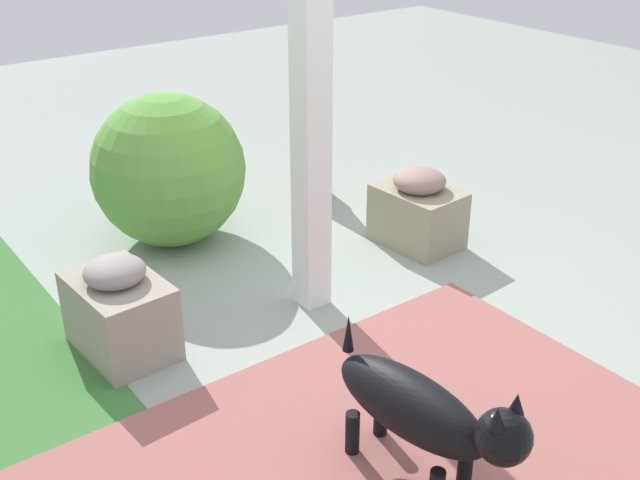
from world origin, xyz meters
The scene contains 7 objects.
ground_plane centered at (0.00, 0.00, 0.00)m, with size 12.00×12.00×0.00m, color #909A90.
porch_pillar centered at (0.38, 0.01, 1.23)m, with size 0.13×0.13×2.46m, color white.
stone_planter_nearest centered at (0.54, -0.82, 0.20)m, with size 0.48×0.36×0.43m.
stone_planter_far centered at (0.54, 0.90, 0.20)m, with size 0.49×0.36×0.44m.
round_shrub centered at (1.38, 0.23, 0.41)m, with size 0.82×0.82×0.82m, color #5A953A.
terracotta_pot_spiky centered at (1.41, -0.77, 0.32)m, with size 0.21×0.21×0.67m.
dog centered at (-0.80, 0.43, 0.30)m, with size 0.76×0.27×0.52m.
Camera 1 is at (-2.22, 1.90, 1.93)m, focal length 43.69 mm.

